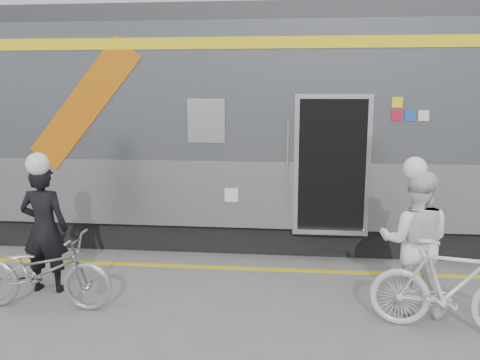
# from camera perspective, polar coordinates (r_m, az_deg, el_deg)

# --- Properties ---
(ground) EXTENTS (90.00, 90.00, 0.00)m
(ground) POSITION_cam_1_polar(r_m,az_deg,el_deg) (6.00, 3.44, -17.16)
(ground) COLOR slate
(ground) RESTS_ON ground
(train) EXTENTS (24.00, 3.17, 4.10)m
(train) POSITION_cam_1_polar(r_m,az_deg,el_deg) (9.67, -3.41, 6.08)
(train) COLOR black
(train) RESTS_ON ground
(safety_strip) EXTENTS (24.00, 0.12, 0.01)m
(safety_strip) POSITION_cam_1_polar(r_m,az_deg,el_deg) (7.97, 4.16, -9.99)
(safety_strip) COLOR yellow
(safety_strip) RESTS_ON ground
(man) EXTENTS (0.65, 0.43, 1.77)m
(man) POSITION_cam_1_polar(r_m,az_deg,el_deg) (7.41, -21.11, -5.11)
(man) COLOR black
(man) RESTS_ON ground
(bicycle_left) EXTENTS (1.86, 0.66, 0.97)m
(bicycle_left) POSITION_cam_1_polar(r_m,az_deg,el_deg) (6.97, -21.48, -9.51)
(bicycle_left) COLOR #A5A8AD
(bicycle_left) RESTS_ON ground
(woman) EXTENTS (1.00, 0.85, 1.79)m
(woman) POSITION_cam_1_polar(r_m,az_deg,el_deg) (6.65, 19.04, -6.60)
(woman) COLOR white
(woman) RESTS_ON ground
(bicycle_right) EXTENTS (1.87, 0.88, 1.09)m
(bicycle_right) POSITION_cam_1_polar(r_m,az_deg,el_deg) (6.34, 22.66, -11.06)
(bicycle_right) COLOR silver
(bicycle_right) RESTS_ON ground
(helmet_man) EXTENTS (0.31, 0.31, 0.31)m
(helmet_man) POSITION_cam_1_polar(r_m,az_deg,el_deg) (7.22, -21.65, 2.86)
(helmet_man) COLOR white
(helmet_man) RESTS_ON man
(helmet_woman) EXTENTS (0.29, 0.29, 0.29)m
(helmet_woman) POSITION_cam_1_polar(r_m,az_deg,el_deg) (6.44, 19.58, 2.29)
(helmet_woman) COLOR white
(helmet_woman) RESTS_ON woman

